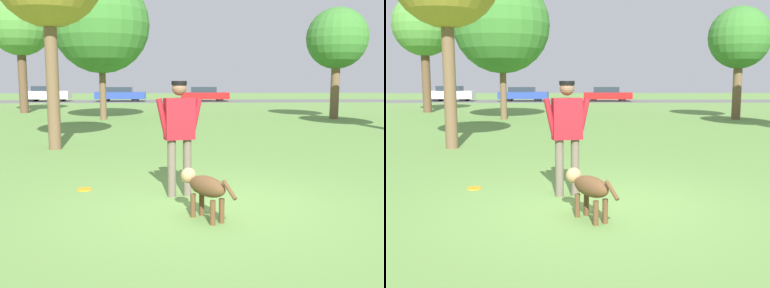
# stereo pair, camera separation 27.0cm
# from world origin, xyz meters

# --- Properties ---
(ground_plane) EXTENTS (120.00, 120.00, 0.00)m
(ground_plane) POSITION_xyz_m (0.00, 0.00, 0.00)
(ground_plane) COLOR #608C42
(far_road_strip) EXTENTS (120.00, 6.00, 0.01)m
(far_road_strip) POSITION_xyz_m (0.00, 33.31, 0.01)
(far_road_strip) COLOR #5B5B59
(far_road_strip) RESTS_ON ground_plane
(person) EXTENTS (0.72, 0.32, 1.77)m
(person) POSITION_xyz_m (-0.38, 0.51, 1.06)
(person) COLOR #665B4C
(person) RESTS_ON ground_plane
(dog) EXTENTS (0.68, 0.97, 0.62)m
(dog) POSITION_xyz_m (-0.11, -0.67, 0.42)
(dog) COLOR brown
(dog) RESTS_ON ground_plane
(frisbee) EXTENTS (0.24, 0.24, 0.02)m
(frisbee) POSITION_xyz_m (-1.93, 1.00, 0.01)
(frisbee) COLOR orange
(frisbee) RESTS_ON ground_plane
(tree_far_left) EXTENTS (3.39, 3.39, 6.53)m
(tree_far_left) POSITION_xyz_m (-8.36, 19.35, 4.77)
(tree_far_left) COLOR brown
(tree_far_left) RESTS_ON ground_plane
(tree_mid_center) EXTENTS (4.34, 4.34, 6.45)m
(tree_mid_center) POSITION_xyz_m (-3.36, 14.55, 4.27)
(tree_mid_center) COLOR brown
(tree_mid_center) RESTS_ON ground_plane
(tree_far_right) EXTENTS (2.80, 2.80, 5.13)m
(tree_far_right) POSITION_xyz_m (7.43, 14.40, 3.68)
(tree_far_right) COLOR brown
(tree_far_right) RESTS_ON ground_plane
(parked_car_white) EXTENTS (3.91, 1.86, 1.33)m
(parked_car_white) POSITION_xyz_m (-10.65, 33.45, 0.67)
(parked_car_white) COLOR white
(parked_car_white) RESTS_ON ground_plane
(parked_car_blue) EXTENTS (4.32, 1.82, 1.25)m
(parked_car_blue) POSITION_xyz_m (-4.32, 33.23, 0.63)
(parked_car_blue) COLOR #284293
(parked_car_blue) RESTS_ON ground_plane
(parked_car_red) EXTENTS (4.25, 1.97, 1.26)m
(parked_car_red) POSITION_xyz_m (3.03, 33.08, 0.62)
(parked_car_red) COLOR red
(parked_car_red) RESTS_ON ground_plane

